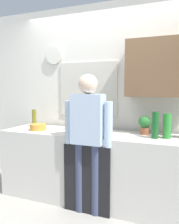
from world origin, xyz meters
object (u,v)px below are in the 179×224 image
bottle_green_wine (155,125)px  potted_plant (145,124)px  cup_yellow_cup (67,126)px  bottle_olive_oil (34,118)px  mixing_bowl (38,127)px  coffee_maker (93,122)px  person_at_sink (88,132)px  bottle_clear_soda (167,126)px

bottle_green_wine → potted_plant: size_ratio=1.30×
bottle_green_wine → cup_yellow_cup: (-1.20, 0.18, -0.11)m
bottle_olive_oil → mixing_bowl: 0.34m
coffee_maker → bottle_green_wine: 0.75m
bottle_green_wine → person_at_sink: (-0.70, -0.26, -0.08)m
bottle_olive_oil → bottle_clear_soda: bearing=-4.2°
bottle_green_wine → mixing_bowl: 1.53m
person_at_sink → bottle_clear_soda: bearing=17.5°
mixing_bowl → potted_plant: bearing=9.0°
bottle_clear_soda → coffee_maker: bearing=-176.6°
bottle_green_wine → mixing_bowl: (-1.52, -0.05, -0.11)m
coffee_maker → cup_yellow_cup: size_ratio=3.88×
cup_yellow_cup → mixing_bowl: (-0.32, -0.23, -0.00)m
bottle_green_wine → potted_plant: 0.22m
bottle_clear_soda → person_at_sink: person_at_sink is taller
cup_yellow_cup → person_at_sink: 0.66m
bottle_green_wine → mixing_bowl: bearing=-178.2°
coffee_maker → bottle_clear_soda: size_ratio=1.18×
coffee_maker → bottle_green_wine: (0.75, -0.00, 0.00)m
bottle_green_wine → cup_yellow_cup: bottle_green_wine is taller
cup_yellow_cup → mixing_bowl: 0.40m
bottle_green_wine → bottle_olive_oil: size_ratio=1.20×
coffee_maker → potted_plant: coffee_maker is taller
coffee_maker → person_at_sink: bearing=-81.1°
bottle_clear_soda → person_at_sink: bearing=-159.0°
bottle_clear_soda → bottle_green_wine: bearing=-156.0°
cup_yellow_cup → mixing_bowl: cup_yellow_cup is taller
bottle_green_wine → cup_yellow_cup: 1.22m
cup_yellow_cup → person_at_sink: (0.49, -0.45, 0.02)m
bottle_olive_oil → person_at_sink: (1.05, -0.46, -0.06)m
person_at_sink → mixing_bowl: bearing=161.7°
potted_plant → coffee_maker: bearing=-164.3°
bottle_clear_soda → person_at_sink: size_ratio=0.17×
bottle_olive_oil → mixing_bowl: (0.23, -0.24, -0.08)m
bottle_olive_oil → person_at_sink: 1.14m
potted_plant → cup_yellow_cup: bearing=179.4°
bottle_olive_oil → cup_yellow_cup: (0.55, -0.01, -0.08)m
coffee_maker → potted_plant: bearing=15.7°
bottle_green_wine → person_at_sink: size_ratio=0.19×
bottle_clear_soda → potted_plant: (-0.26, 0.12, -0.01)m
mixing_bowl → person_at_sink: bearing=-14.8°
bottle_clear_soda → potted_plant: size_ratio=1.22×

